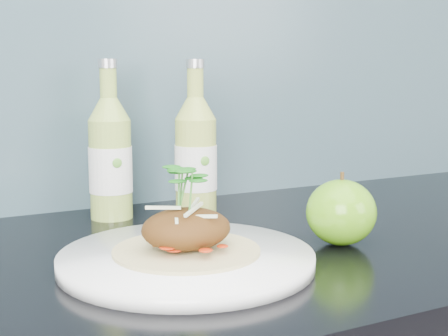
{
  "coord_description": "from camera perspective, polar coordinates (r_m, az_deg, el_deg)",
  "views": [
    {
      "loc": [
        -0.36,
        1.0,
        1.12
      ],
      "look_at": [
        0.0,
        1.69,
        1.0
      ],
      "focal_mm": 50.0,
      "sensor_mm": 36.0,
      "label": 1
    }
  ],
  "objects": [
    {
      "name": "pork_taco",
      "position": [
        0.72,
        -3.47,
        -5.42
      ],
      "size": [
        0.17,
        0.17,
        0.1
      ],
      "color": "tan",
      "rests_on": "dinner_plate"
    },
    {
      "name": "dinner_plate",
      "position": [
        0.73,
        -3.44,
        -8.29
      ],
      "size": [
        0.38,
        0.38,
        0.02
      ],
      "color": "white",
      "rests_on": "kitchen_counter"
    },
    {
      "name": "green_apple",
      "position": [
        0.82,
        10.66,
        -4.0
      ],
      "size": [
        0.11,
        0.11,
        0.1
      ],
      "rotation": [
        0.0,
        0.0,
        -0.33
      ],
      "color": "#398D0F",
      "rests_on": "kitchen_counter"
    },
    {
      "name": "cider_bottle_right",
      "position": [
        0.96,
        -2.6,
        1.02
      ],
      "size": [
        0.08,
        0.08,
        0.24
      ],
      "rotation": [
        0.0,
        0.0,
        0.28
      ],
      "color": "#A6BA4D",
      "rests_on": "kitchen_counter"
    },
    {
      "name": "cider_bottle_left",
      "position": [
        0.96,
        -10.35,
        0.84
      ],
      "size": [
        0.08,
        0.08,
        0.24
      ],
      "rotation": [
        0.0,
        0.0,
        -0.26
      ],
      "color": "#9AB84C",
      "rests_on": "kitchen_counter"
    }
  ]
}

